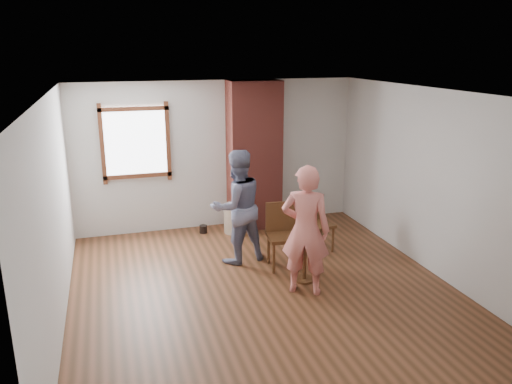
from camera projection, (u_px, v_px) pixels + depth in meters
ground at (265, 291)px, 6.64m from camera, size 5.50×5.50×0.00m
room_shell at (248, 150)px, 6.68m from camera, size 5.04×5.52×2.62m
brick_chimney at (254, 156)px, 8.75m from camera, size 0.90×0.50×2.60m
stoneware_crock at (235, 218)px, 8.72m from camera, size 0.49×0.49×0.51m
dark_pot at (203, 229)px, 8.73m from camera, size 0.16×0.16×0.14m
dining_chair_left at (282, 231)px, 7.31m from camera, size 0.49×0.49×0.95m
dining_chair_right at (316, 220)px, 7.92m from camera, size 0.48×0.48×0.87m
side_table at (305, 254)px, 6.85m from camera, size 0.40×0.40×0.60m
cake_plate at (305, 240)px, 6.80m from camera, size 0.18×0.18×0.01m
cake_slice at (306, 238)px, 6.79m from camera, size 0.08×0.07×0.06m
man at (237, 207)px, 7.38m from camera, size 0.96×0.83×1.72m
person_pink at (306, 230)px, 6.41m from camera, size 0.75×0.67×1.73m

